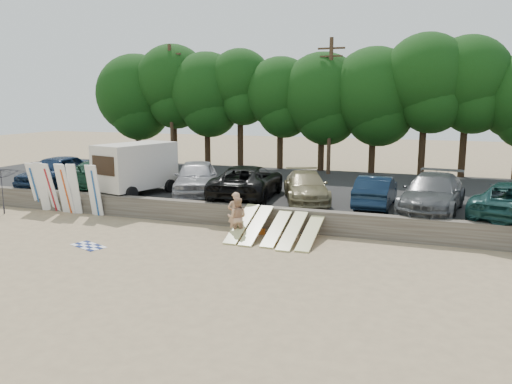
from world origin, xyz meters
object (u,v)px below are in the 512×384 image
beachgoer_b (237,218)px  beach_umbrella (3,191)px  car_6 (432,193)px  cooler (239,226)px  car_4 (306,187)px  car_0 (56,171)px  car_3 (248,182)px  car_2 (196,178)px  car_1 (108,173)px  box_trailer (136,166)px  car_5 (376,191)px  beachgoer_a (236,214)px

beachgoer_b → beach_umbrella: beach_umbrella is taller
car_6 → cooler: (-7.94, -3.35, -1.39)m
car_4 → cooler: size_ratio=13.02×
car_0 → beachgoer_b: bearing=-22.7°
car_3 → cooler: size_ratio=16.14×
car_2 → beachgoer_b: car_2 is taller
car_0 → car_1: size_ratio=0.93×
car_4 → box_trailer: bearing=167.8°
car_2 → beachgoer_b: bearing=-70.5°
car_1 → car_3: 8.68m
box_trailer → car_2: size_ratio=0.88×
box_trailer → car_6: box_trailer is taller
car_4 → car_5: car_5 is taller
car_0 → car_1: bearing=10.2°
box_trailer → beachgoer_b: 8.43m
car_5 → beach_umbrella: bearing=16.6°
car_1 → beach_umbrella: (-2.59, -5.02, -0.33)m
car_1 → car_6: (17.59, -0.59, 0.02)m
car_0 → car_4: 14.70m
car_1 → car_3: (8.67, -0.31, 0.03)m
beach_umbrella → car_2: bearing=30.0°
box_trailer → car_0: 5.77m
car_5 → car_4: bearing=-2.3°
car_2 → car_0: bearing=161.8°
car_5 → beachgoer_b: size_ratio=2.62×
beachgoer_a → car_1: bearing=-61.9°
car_6 → car_0: bearing=-171.2°
car_1 → car_0: bearing=17.3°
box_trailer → car_1: 3.05m
beachgoer_b → cooler: (-0.40, 1.19, -0.69)m
car_4 → car_2: bearing=162.2°
car_4 → car_6: 5.96m
car_6 → beach_umbrella: car_6 is taller
car_3 → beachgoer_a: 4.70m
car_0 → car_5: (18.10, 0.58, -0.17)m
box_trailer → car_4: 9.09m
beachgoer_a → beachgoer_b: beachgoer_a is taller
beachgoer_a → box_trailer: bearing=-62.4°
beachgoer_a → beach_umbrella: 12.44m
car_5 → car_6: (2.52, -0.38, 0.11)m
beachgoer_a → car_4: bearing=-146.4°
car_6 → beachgoer_a: bearing=-143.1°
car_0 → beach_umbrella: bearing=-88.4°
car_2 → car_5: (9.35, 0.02, -0.17)m
beachgoer_b → cooler: 1.43m
car_6 → beachgoer_b: (-7.55, -4.55, -0.69)m
car_3 → car_4: bearing=179.8°
box_trailer → car_1: bearing=169.3°
beachgoer_b → cooler: bearing=-83.2°
car_5 → beachgoer_a: size_ratio=2.40×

